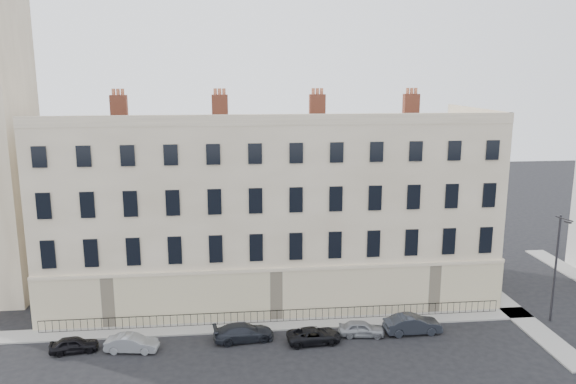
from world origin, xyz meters
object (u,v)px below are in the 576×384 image
streetlamp (556,264)px  car_f (413,324)px  car_d (314,335)px  car_b (132,343)px  car_a (74,345)px  car_c (244,332)px  car_e (361,328)px

streetlamp → car_f: bearing=170.5°
car_d → car_f: car_f is taller
car_b → car_f: (20.01, 0.59, 0.10)m
car_a → car_d: (16.52, -0.42, -0.01)m
car_c → car_e: car_c is taller
car_b → car_e: size_ratio=1.08×
car_d → car_f: (7.41, 0.69, 0.15)m
car_e → car_c: bearing=96.2°
car_c → streetlamp: (23.60, 0.60, 4.04)m
car_a → car_d: car_a is taller
car_e → car_a: bearing=98.2°
car_b → car_d: 12.61m
car_d → streetlamp: 19.16m
car_a → car_e: 20.09m
car_d → car_e: size_ratio=1.17×
car_e → car_b: bearing=99.6°
car_e → streetlamp: streetlamp is taller
car_c → car_e: 8.53m
car_c → car_d: size_ratio=1.11×
car_f → streetlamp: (11.25, 0.78, 3.98)m
car_a → car_b: (3.91, -0.33, 0.04)m
car_b → car_c: (7.66, 0.77, 0.03)m
car_e → car_f: size_ratio=0.80×
car_c → car_d: 5.02m
car_c → car_d: (4.95, -0.87, -0.08)m
car_d → car_b: bearing=85.0°
car_b → car_f: car_f is taller
car_a → car_e: car_e is taller
car_a → streetlamp: bearing=-96.1°
car_b → streetlamp: 31.55m
car_e → streetlamp: 15.64m
car_a → car_c: size_ratio=0.75×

